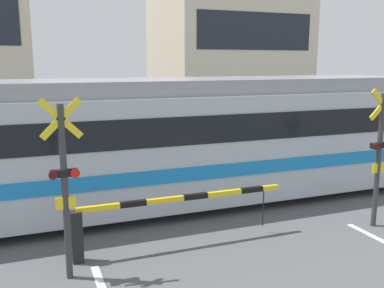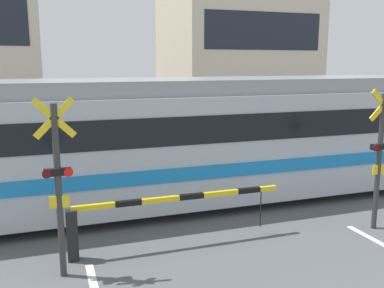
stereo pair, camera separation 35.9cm
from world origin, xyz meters
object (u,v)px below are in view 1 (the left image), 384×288
at_px(crossing_signal_left, 65,182).
at_px(pedestrian, 145,130).
at_px(commuter_train, 136,141).
at_px(crossing_barrier_far, 208,147).
at_px(crossing_barrier_near, 143,214).
at_px(crossing_signal_right, 379,152).

height_order(crossing_signal_left, pedestrian, crossing_signal_left).
distance_m(commuter_train, crossing_signal_left, 3.65).
bearing_deg(crossing_barrier_far, commuter_train, -136.71).
distance_m(crossing_barrier_near, crossing_barrier_far, 6.69).
bearing_deg(crossing_signal_left, commuter_train, 57.94).
bearing_deg(crossing_barrier_near, pedestrian, 75.04).
xyz_separation_m(crossing_barrier_near, crossing_signal_left, (-1.44, -0.56, 0.92)).
height_order(crossing_barrier_far, crossing_signal_left, crossing_signal_left).
xyz_separation_m(commuter_train, crossing_signal_left, (-1.94, -3.09, -0.03)).
relative_size(commuter_train, pedestrian, 9.00).
distance_m(commuter_train, crossing_signal_right, 5.59).
bearing_deg(crossing_barrier_far, crossing_signal_left, -130.09).
height_order(crossing_signal_right, pedestrian, crossing_signal_right).
bearing_deg(pedestrian, crossing_signal_right, -72.31).
distance_m(commuter_train, crossing_barrier_far, 4.52).
height_order(commuter_train, crossing_signal_left, commuter_train).
relative_size(crossing_signal_left, pedestrian, 1.77).
relative_size(crossing_barrier_far, crossing_signal_right, 1.40).
xyz_separation_m(crossing_barrier_far, crossing_signal_right, (1.44, -6.12, 0.92)).
bearing_deg(crossing_barrier_far, pedestrian, 116.33).
bearing_deg(crossing_signal_right, pedestrian, 107.69).
height_order(commuter_train, crossing_barrier_near, commuter_train).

